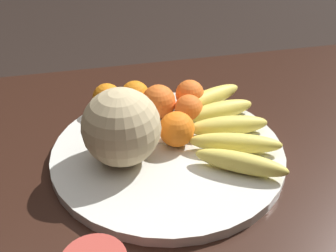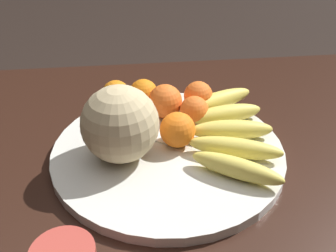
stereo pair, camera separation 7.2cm
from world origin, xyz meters
TOP-DOWN VIEW (x-y plane):
  - kitchen_table at (0.00, 0.00)m, footprint 1.49×0.86m
  - fruit_bowl at (0.06, 0.00)m, footprint 0.44×0.44m
  - melon at (0.15, 0.01)m, footprint 0.14×0.14m
  - banana_bunch at (-0.06, -0.02)m, footprint 0.18×0.34m
  - orange_front_left at (0.14, -0.11)m, footprint 0.06×0.06m
  - orange_front_right at (0.06, -0.11)m, footprint 0.07×0.07m
  - orange_mid_center at (0.10, -0.16)m, footprint 0.06×0.06m
  - orange_back_left at (0.04, -0.01)m, footprint 0.07×0.07m
  - orange_back_right at (-0.02, -0.14)m, footprint 0.06×0.06m
  - orange_top_small at (0.16, -0.16)m, footprint 0.06×0.06m
  - orange_side_extra at (0.00, -0.08)m, footprint 0.06×0.06m
  - produce_tag at (0.10, -0.04)m, footprint 0.09×0.07m

SIDE VIEW (x-z plane):
  - kitchen_table at x=0.00m, z-range 0.28..1.06m
  - fruit_bowl at x=0.06m, z-range 0.78..0.80m
  - produce_tag at x=0.10m, z-range 0.79..0.80m
  - banana_bunch at x=-0.06m, z-range 0.79..0.83m
  - orange_side_extra at x=0.00m, z-range 0.79..0.85m
  - orange_top_small at x=0.16m, z-range 0.79..0.86m
  - orange_back_right at x=-0.02m, z-range 0.79..0.86m
  - orange_mid_center at x=0.10m, z-range 0.79..0.86m
  - orange_front_left at x=0.14m, z-range 0.79..0.86m
  - orange_back_left at x=0.04m, z-range 0.79..0.86m
  - orange_front_right at x=0.06m, z-range 0.79..0.87m
  - melon at x=0.15m, z-range 0.79..0.93m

